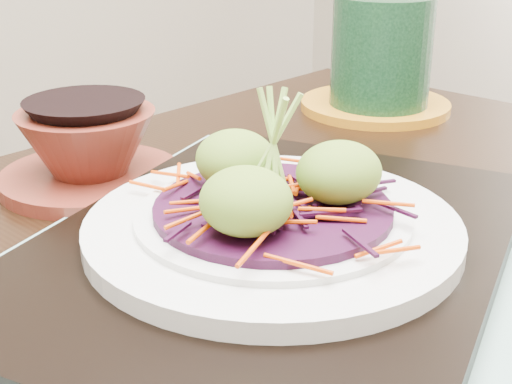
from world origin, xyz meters
TOP-DOWN VIEW (x-y plane):
  - dining_table at (0.03, -0.08)m, footprint 1.20×0.90m
  - placemat at (0.01, -0.10)m, footprint 0.62×0.57m
  - serving_tray at (0.01, -0.10)m, footprint 0.53×0.48m
  - white_plate at (0.01, -0.10)m, footprint 0.28×0.28m
  - cabbage_bed at (0.01, -0.10)m, footprint 0.18×0.18m
  - carrot_julienne at (0.01, -0.10)m, footprint 0.22×0.22m
  - guacamole_scoops at (0.01, -0.10)m, footprint 0.15×0.14m
  - scallion_garnish at (0.01, -0.10)m, footprint 0.07×0.07m
  - terracotta_bowl_set at (-0.02, 0.14)m, footprint 0.24×0.24m
  - yellow_plate at (0.39, 0.15)m, footprint 0.24×0.24m
  - green_jar at (0.39, 0.14)m, footprint 0.17×0.17m

SIDE VIEW (x-z plane):
  - dining_table at x=0.03m, z-range 0.25..0.94m
  - placemat at x=0.01m, z-range 0.69..0.69m
  - yellow_plate at x=0.39m, z-range 0.69..0.70m
  - serving_tray at x=0.01m, z-range 0.69..0.71m
  - terracotta_bowl_set at x=-0.02m, z-range 0.69..0.76m
  - white_plate at x=0.01m, z-range 0.71..0.73m
  - cabbage_bed at x=0.01m, z-range 0.73..0.74m
  - carrot_julienne at x=0.01m, z-range 0.74..0.75m
  - guacamole_scoops at x=0.01m, z-range 0.74..0.79m
  - green_jar at x=0.39m, z-range 0.69..0.84m
  - scallion_garnish at x=0.01m, z-range 0.73..0.83m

